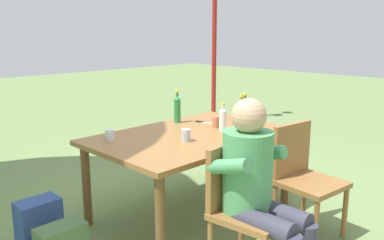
# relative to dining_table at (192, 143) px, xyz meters

# --- Properties ---
(ground_plane) EXTENTS (24.00, 24.00, 0.00)m
(ground_plane) POSITION_rel_dining_table_xyz_m (0.00, 0.00, -0.65)
(ground_plane) COLOR #6B844C
(dining_table) EXTENTS (1.68, 1.08, 0.73)m
(dining_table) POSITION_rel_dining_table_xyz_m (0.00, 0.00, 0.00)
(dining_table) COLOR olive
(dining_table) RESTS_ON ground_plane
(chair_near_left) EXTENTS (0.49, 0.49, 0.87)m
(chair_near_left) POSITION_rel_dining_table_xyz_m (-0.39, -0.84, -0.16)
(chair_near_left) COLOR olive
(chair_near_left) RESTS_ON ground_plane
(chair_near_right) EXTENTS (0.49, 0.49, 0.87)m
(chair_near_right) POSITION_rel_dining_table_xyz_m (0.39, -0.84, -0.16)
(chair_near_right) COLOR olive
(chair_near_right) RESTS_ON ground_plane
(person_in_white_shirt) EXTENTS (0.47, 0.61, 1.18)m
(person_in_white_shirt) POSITION_rel_dining_table_xyz_m (-0.38, -0.95, 0.01)
(person_in_white_shirt) COLOR #4C935B
(person_in_white_shirt) RESTS_ON ground_plane
(bottle_olive) EXTENTS (0.06, 0.06, 0.30)m
(bottle_olive) POSITION_rel_dining_table_xyz_m (0.56, -0.12, 0.21)
(bottle_olive) COLOR #566623
(bottle_olive) RESTS_ON dining_table
(bottle_amber) EXTENTS (0.06, 0.06, 0.31)m
(bottle_amber) POSITION_rel_dining_table_xyz_m (0.45, -0.17, 0.21)
(bottle_amber) COLOR #996019
(bottle_amber) RESTS_ON dining_table
(bottle_clear) EXTENTS (0.06, 0.06, 0.25)m
(bottle_clear) POSITION_rel_dining_table_xyz_m (0.26, -0.12, 0.18)
(bottle_clear) COLOR white
(bottle_clear) RESTS_ON dining_table
(bottle_green) EXTENTS (0.06, 0.06, 0.31)m
(bottle_green) POSITION_rel_dining_table_xyz_m (0.21, 0.40, 0.21)
(bottle_green) COLOR #287A38
(bottle_green) RESTS_ON dining_table
(cup_glass) EXTENTS (0.07, 0.07, 0.09)m
(cup_glass) POSITION_rel_dining_table_xyz_m (-0.61, 0.32, 0.12)
(cup_glass) COLOR silver
(cup_glass) RESTS_ON dining_table
(cup_terracotta) EXTENTS (0.07, 0.07, 0.10)m
(cup_terracotta) POSITION_rel_dining_table_xyz_m (0.31, 0.01, 0.13)
(cup_terracotta) COLOR #BC6B47
(cup_terracotta) RESTS_ON dining_table
(cup_steel) EXTENTS (0.08, 0.08, 0.10)m
(cup_steel) POSITION_rel_dining_table_xyz_m (-0.20, -0.13, 0.13)
(cup_steel) COLOR #B2B7BC
(cup_steel) RESTS_ON dining_table
(table_knife) EXTENTS (0.08, 0.24, 0.01)m
(table_knife) POSITION_rel_dining_table_xyz_m (0.38, 0.20, 0.08)
(table_knife) COLOR silver
(table_knife) RESTS_ON dining_table
(backpack_by_near_side) EXTENTS (0.30, 0.25, 0.40)m
(backpack_by_near_side) POSITION_rel_dining_table_xyz_m (-1.23, 0.33, -0.46)
(backpack_by_near_side) COLOR #2D4784
(backpack_by_near_side) RESTS_ON ground_plane
(lamp_post) EXTENTS (0.56, 0.20, 2.93)m
(lamp_post) POSITION_rel_dining_table_xyz_m (2.95, 2.40, 1.41)
(lamp_post) COLOR maroon
(lamp_post) RESTS_ON ground_plane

